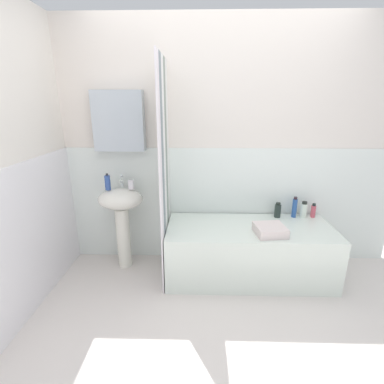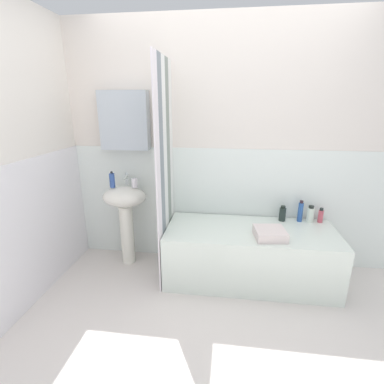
{
  "view_description": "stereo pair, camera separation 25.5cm",
  "coord_description": "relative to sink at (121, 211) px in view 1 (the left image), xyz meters",
  "views": [
    {
      "loc": [
        -0.2,
        -1.56,
        1.63
      ],
      "look_at": [
        -0.26,
        0.87,
        0.86
      ],
      "focal_mm": 26.45,
      "sensor_mm": 36.0,
      "label": 1
    },
    {
      "loc": [
        0.06,
        -1.54,
        1.63
      ],
      "look_at": [
        -0.26,
        0.87,
        0.86
      ],
      "focal_mm": 26.45,
      "sensor_mm": 36.0,
      "label": 2
    }
  ],
  "objects": [
    {
      "name": "towel_folded",
      "position": [
        1.4,
        -0.29,
        -0.05
      ],
      "size": [
        0.28,
        0.28,
        0.08
      ],
      "primitive_type": "cube",
      "rotation": [
        0.0,
        0.0,
        0.13
      ],
      "color": "silver",
      "rests_on": "bathtub"
    },
    {
      "name": "shower_curtain",
      "position": [
        0.46,
        -0.14,
        0.39
      ],
      "size": [
        0.01,
        0.66,
        2.0
      ],
      "color": "white",
      "rests_on": "ground_plane"
    },
    {
      "name": "toothbrush_cup",
      "position": [
        0.11,
        0.01,
        0.27
      ],
      "size": [
        0.06,
        0.06,
        0.09
      ],
      "primitive_type": "cylinder",
      "color": "white",
      "rests_on": "sink"
    },
    {
      "name": "faucet",
      "position": [
        0.0,
        0.08,
        0.28
      ],
      "size": [
        0.03,
        0.12,
        0.12
      ],
      "color": "silver",
      "rests_on": "sink"
    },
    {
      "name": "conditioner_bottle",
      "position": [
        1.56,
        0.11,
        -0.02
      ],
      "size": [
        0.06,
        0.06,
        0.15
      ],
      "color": "#23302D",
      "rests_on": "bathtub"
    },
    {
      "name": "ground_plane",
      "position": [
        0.97,
        -1.03,
        -0.63
      ],
      "size": [
        4.8,
        5.6,
        0.04
      ],
      "primitive_type": "cube",
      "color": "silver"
    },
    {
      "name": "sink",
      "position": [
        0.0,
        0.0,
        0.0
      ],
      "size": [
        0.44,
        0.34,
        0.83
      ],
      "color": "white",
      "rests_on": "ground_plane"
    },
    {
      "name": "soap_dispenser",
      "position": [
        -0.1,
        -0.02,
        0.29
      ],
      "size": [
        0.05,
        0.05,
        0.16
      ],
      "color": "#2F4E9A",
      "rests_on": "sink"
    },
    {
      "name": "wall_left_tiled",
      "position": [
        -0.6,
        -0.69,
        0.51
      ],
      "size": [
        0.07,
        1.81,
        2.4
      ],
      "color": "silver",
      "rests_on": "ground_plane"
    },
    {
      "name": "bathtub",
      "position": [
        1.25,
        -0.14,
        -0.35
      ],
      "size": [
        1.55,
        0.66,
        0.52
      ],
      "primitive_type": "cube",
      "color": "silver",
      "rests_on": "ground_plane"
    },
    {
      "name": "shampoo_bottle",
      "position": [
        1.83,
        0.12,
        -0.02
      ],
      "size": [
        0.07,
        0.07,
        0.17
      ],
      "color": "white",
      "rests_on": "bathtub"
    },
    {
      "name": "lotion_bottle",
      "position": [
        1.93,
        0.12,
        -0.03
      ],
      "size": [
        0.05,
        0.05,
        0.15
      ],
      "color": "#CD5162",
      "rests_on": "bathtub"
    },
    {
      "name": "wall_back_tiled",
      "position": [
        0.91,
        0.23,
        0.53
      ],
      "size": [
        3.6,
        0.18,
        2.4
      ],
      "color": "silver",
      "rests_on": "ground_plane"
    },
    {
      "name": "body_wash_bottle",
      "position": [
        1.73,
        0.11,
        0.01
      ],
      "size": [
        0.05,
        0.05,
        0.21
      ],
      "color": "#2D58A5",
      "rests_on": "bathtub"
    }
  ]
}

